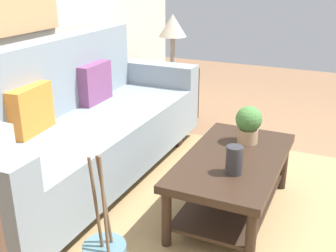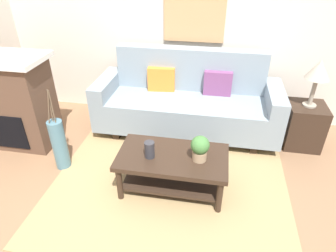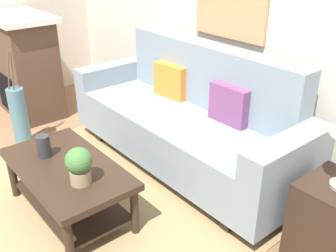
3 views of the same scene
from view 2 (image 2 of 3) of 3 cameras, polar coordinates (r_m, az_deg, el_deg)
The scene contains 17 objects.
ground_plane at distance 2.92m, azimuth -1.52°, elevation -17.66°, with size 9.16×9.16×0.00m, color #8C6647.
wall_back at distance 4.13m, azimuth 4.56°, elevation 19.57°, with size 5.16×0.10×2.70m, color beige.
area_rug at distance 3.25m, azimuth 0.27°, elevation -11.00°, with size 2.50×2.13×0.01m, color #A38456.
couch at distance 3.92m, azimuth 3.77°, elevation 4.66°, with size 2.37×0.84×1.08m.
throw_pillow_orange at distance 3.98m, azimuth -1.30°, elevation 9.10°, with size 0.36×0.12×0.32m, color orange.
throw_pillow_plum at distance 3.92m, azimuth 9.62°, elevation 8.22°, with size 0.36×0.12×0.32m, color #7A4270.
coffee_table at distance 3.01m, azimuth 0.88°, elevation -7.44°, with size 1.10×0.60×0.43m.
tabletop_vase at distance 2.87m, azimuth -3.61°, elevation -4.59°, with size 0.10×0.10×0.17m, color #2D2D33.
potted_plant_tabletop at distance 2.81m, azimuth 6.23°, elevation -4.19°, with size 0.18×0.18×0.26m.
side_table at distance 4.06m, azimuth 24.79°, elevation 0.11°, with size 0.44×0.44×0.56m, color #332319.
table_lamp at distance 3.78m, azimuth 27.22°, elevation 9.38°, with size 0.28×0.28×0.57m.
fireplace at distance 4.07m, azimuth -27.95°, elevation 4.27°, with size 1.02×0.58×1.16m.
floor_vase at distance 3.51m, azimuth -20.33°, elevation -3.45°, with size 0.16×0.16×0.61m, color slate.
floor_vase_branch_a at distance 3.27m, azimuth -21.58°, elevation 3.48°, with size 0.01×0.01×0.36m, color brown.
floor_vase_branch_b at distance 3.29m, azimuth -21.89°, elevation 3.65°, with size 0.01×0.01×0.36m, color brown.
floor_vase_branch_c at distance 3.27m, azimuth -22.18°, elevation 3.36°, with size 0.01×0.01×0.36m, color brown.
framed_painting at distance 4.03m, azimuth 5.18°, elevation 20.98°, with size 0.79×0.03×0.72m, color tan.
Camera 2 is at (0.41, -1.85, 2.21)m, focal length 31.39 mm.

